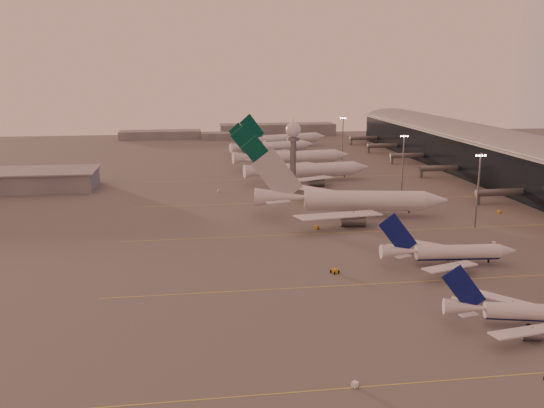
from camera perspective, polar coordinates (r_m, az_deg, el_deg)
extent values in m
plane|color=#605D5D|center=(134.30, 9.06, -9.48)|extent=(700.00, 700.00, 0.00)
cube|color=gold|center=(153.84, 18.78, -7.04)|extent=(180.00, 0.25, 0.02)
cube|color=gold|center=(192.91, 12.84, -2.55)|extent=(180.00, 0.25, 0.02)
cube|color=gold|center=(234.12, 8.97, 0.42)|extent=(180.00, 0.25, 0.02)
cube|color=gold|center=(281.28, 6.02, 2.67)|extent=(180.00, 0.25, 0.02)
cube|color=black|center=(274.03, 24.23, 3.19)|extent=(36.00, 360.00, 18.00)
cylinder|color=slate|center=(272.78, 24.41, 5.05)|extent=(10.08, 360.00, 10.08)
cube|color=slate|center=(272.75, 24.42, 5.10)|extent=(40.00, 362.00, 0.80)
cylinder|color=slate|center=(241.29, 21.89, 1.08)|extent=(22.00, 2.80, 2.80)
cube|color=slate|center=(236.95, 19.74, 0.48)|extent=(1.20, 1.20, 4.40)
cylinder|color=slate|center=(290.19, 16.46, 3.43)|extent=(22.00, 2.80, 2.80)
cube|color=slate|center=(286.59, 14.60, 2.96)|extent=(1.20, 1.20, 4.40)
cylinder|color=slate|center=(328.35, 13.46, 4.71)|extent=(22.00, 2.80, 2.80)
cube|color=slate|center=(325.18, 11.79, 4.30)|extent=(1.20, 1.20, 4.40)
cylinder|color=slate|center=(367.36, 11.08, 5.71)|extent=(22.00, 2.80, 2.80)
cube|color=slate|center=(364.52, 9.57, 5.35)|extent=(1.20, 1.20, 4.40)
cylinder|color=slate|center=(405.06, 9.24, 6.47)|extent=(22.00, 2.80, 2.80)
cube|color=slate|center=(402.49, 7.86, 6.15)|extent=(1.20, 1.20, 4.40)
cube|color=slate|center=(274.96, -25.35, 2.05)|extent=(80.00, 25.00, 8.00)
cylinder|color=slate|center=(245.26, 2.09, 3.78)|extent=(2.60, 2.60, 22.00)
cylinder|color=slate|center=(243.62, 2.11, 6.45)|extent=(5.20, 5.20, 1.20)
sphere|color=silver|center=(243.18, 2.12, 7.36)|extent=(6.40, 6.40, 6.40)
cylinder|color=slate|center=(242.82, 2.13, 8.23)|extent=(0.16, 0.16, 2.00)
cylinder|color=slate|center=(200.25, 19.73, 1.26)|extent=(0.56, 0.56, 25.00)
cube|color=slate|center=(198.25, 20.00, 4.65)|extent=(3.60, 0.25, 0.25)
sphere|color=#FFEABF|center=(197.60, 19.60, 4.54)|extent=(0.56, 0.56, 0.56)
sphere|color=#FFEABF|center=(198.07, 19.86, 4.54)|extent=(0.56, 0.56, 0.56)
sphere|color=#FFEABF|center=(198.54, 20.12, 4.53)|extent=(0.56, 0.56, 0.56)
sphere|color=#FFEABF|center=(199.01, 20.37, 4.53)|extent=(0.56, 0.56, 0.56)
cylinder|color=slate|center=(247.49, 12.84, 3.89)|extent=(0.56, 0.56, 25.00)
cube|color=slate|center=(245.88, 12.99, 6.65)|extent=(3.60, 0.25, 0.25)
sphere|color=#FFEABF|center=(245.39, 12.65, 6.56)|extent=(0.56, 0.56, 0.56)
sphere|color=#FFEABF|center=(245.75, 12.87, 6.56)|extent=(0.56, 0.56, 0.56)
sphere|color=#FFEABF|center=(246.10, 13.09, 6.56)|extent=(0.56, 0.56, 0.56)
sphere|color=#FFEABF|center=(246.46, 13.31, 6.55)|extent=(0.56, 0.56, 0.56)
cylinder|color=slate|center=(331.74, 7.01, 6.45)|extent=(0.56, 0.56, 25.00)
cube|color=slate|center=(330.54, 7.07, 8.52)|extent=(3.60, 0.25, 0.25)
sphere|color=#FFEABF|center=(330.18, 6.81, 8.45)|extent=(0.56, 0.56, 0.56)
sphere|color=#FFEABF|center=(330.44, 6.98, 8.45)|extent=(0.56, 0.56, 0.56)
sphere|color=#FFEABF|center=(330.70, 7.15, 8.45)|extent=(0.56, 0.56, 0.56)
sphere|color=#FFEABF|center=(330.96, 7.32, 8.45)|extent=(0.56, 0.56, 0.56)
cube|color=slate|center=(441.29, -11.00, 6.76)|extent=(60.00, 18.00, 6.00)
cube|color=slate|center=(455.59, 0.52, 7.39)|extent=(90.00, 20.00, 9.00)
cube|color=slate|center=(431.75, -4.37, 6.76)|extent=(40.00, 15.00, 5.00)
cylinder|color=silver|center=(130.90, 24.59, -9.90)|extent=(20.05, 8.09, 3.38)
cylinder|color=navy|center=(131.18, 24.55, -10.20)|extent=(19.44, 7.07, 2.43)
cone|color=silver|center=(126.91, 18.49, -9.87)|extent=(8.88, 5.29, 3.38)
cube|color=silver|center=(122.41, 23.58, -11.72)|extent=(14.72, 6.68, 1.06)
cylinder|color=slate|center=(125.47, 24.32, -11.95)|extent=(4.25, 3.06, 2.19)
cube|color=slate|center=(125.08, 24.36, -11.55)|extent=(0.31, 0.28, 1.35)
cube|color=silver|center=(136.99, 21.53, -8.84)|extent=(12.87, 12.07, 1.06)
cylinder|color=slate|center=(136.50, 22.68, -9.73)|extent=(4.25, 3.06, 2.19)
cube|color=slate|center=(136.14, 22.71, -9.36)|extent=(0.31, 0.28, 1.35)
cube|color=navy|center=(125.28, 18.45, -8.11)|extent=(9.06, 2.55, 10.06)
cube|color=silver|center=(123.46, 18.89, -10.53)|extent=(4.05, 2.20, 0.22)
cube|color=silver|center=(130.34, 18.15, -9.18)|extent=(3.86, 3.57, 0.22)
cylinder|color=black|center=(132.96, 23.56, -10.50)|extent=(1.06, 0.67, 0.98)
cylinder|color=black|center=(129.57, 24.08, -11.18)|extent=(1.06, 0.67, 0.98)
cylinder|color=silver|center=(162.42, 17.92, -4.72)|extent=(23.02, 5.71, 3.88)
cylinder|color=navy|center=(162.68, 17.90, -5.01)|extent=(22.48, 4.59, 2.79)
cone|color=silver|center=(167.80, 22.26, -4.50)|extent=(4.71, 4.22, 3.88)
cone|color=silver|center=(157.16, 12.41, -4.79)|extent=(9.84, 4.64, 3.88)
cube|color=silver|center=(152.23, 17.22, -6.15)|extent=(16.64, 10.04, 1.22)
cylinder|color=slate|center=(155.76, 17.85, -6.44)|extent=(4.60, 2.87, 2.52)
cube|color=slate|center=(155.41, 17.87, -6.06)|extent=(0.33, 0.28, 1.55)
cube|color=silver|center=(169.27, 14.98, -4.03)|extent=(15.94, 12.10, 1.22)
cylinder|color=slate|center=(168.66, 16.08, -4.80)|extent=(4.60, 2.87, 2.52)
cube|color=slate|center=(168.33, 16.11, -4.45)|extent=(0.33, 0.28, 1.55)
cube|color=navy|center=(155.63, 12.33, -3.11)|extent=(10.64, 1.22, 11.56)
cube|color=silver|center=(153.12, 12.87, -5.26)|extent=(4.71, 3.15, 0.26)
cube|color=silver|center=(161.18, 12.01, -4.27)|extent=(4.64, 3.67, 0.26)
cylinder|color=black|center=(166.53, 20.65, -5.45)|extent=(0.51, 0.51, 1.02)
cylinder|color=black|center=(164.55, 16.98, -5.37)|extent=(1.16, 0.60, 1.12)
cylinder|color=black|center=(160.58, 17.53, -5.88)|extent=(1.16, 0.60, 1.12)
cylinder|color=silver|center=(207.17, 9.10, 0.02)|extent=(42.88, 13.72, 6.62)
cylinder|color=silver|center=(207.51, 9.08, -0.38)|extent=(41.73, 11.75, 4.77)
cone|color=silver|center=(211.93, 15.89, -0.02)|extent=(9.21, 7.92, 6.62)
cone|color=silver|center=(205.25, 0.75, 0.31)|extent=(18.63, 9.54, 6.62)
cube|color=silver|center=(189.33, 6.64, -1.52)|extent=(31.09, 16.20, 1.97)
cylinder|color=slate|center=(194.53, 8.03, -1.98)|extent=(8.81, 5.63, 4.30)
cube|color=slate|center=(194.14, 8.04, -1.55)|extent=(0.36, 0.32, 2.65)
cube|color=silver|center=(223.46, 5.89, 0.79)|extent=(28.35, 24.20, 1.97)
cylinder|color=slate|center=(220.46, 7.28, -0.13)|extent=(8.81, 5.63, 4.30)
cube|color=slate|center=(220.11, 7.29, 0.25)|extent=(0.36, 0.32, 2.65)
cube|color=#ADB0B5|center=(203.65, 0.51, 2.45)|extent=(18.15, 3.49, 19.65)
cube|color=silver|center=(197.24, 0.61, -0.18)|extent=(8.73, 5.24, 0.27)
cube|color=silver|center=(213.22, 0.69, 0.85)|extent=(8.45, 7.29, 0.27)
cylinder|color=black|center=(210.81, 13.40, -1.08)|extent=(0.53, 0.53, 1.07)
cylinder|color=black|center=(209.96, 8.05, -0.89)|extent=(1.25, 0.73, 1.17)
cylinder|color=black|center=(205.44, 8.19, -1.21)|extent=(1.25, 0.73, 1.17)
cylinder|color=silver|center=(269.53, 4.42, 3.17)|extent=(38.10, 11.36, 6.07)
cylinder|color=silver|center=(269.78, 4.41, 2.88)|extent=(37.11, 9.57, 4.37)
cone|color=silver|center=(278.16, 8.76, 3.37)|extent=(8.07, 7.04, 6.07)
cone|color=silver|center=(261.28, -1.08, 3.05)|extent=(16.48, 8.25, 6.07)
cube|color=silver|center=(251.98, 3.70, 2.22)|extent=(25.78, 21.23, 1.80)
cylinder|color=slate|center=(257.47, 4.38, 1.88)|extent=(7.77, 4.94, 3.94)
cube|color=slate|center=(257.19, 4.38, 2.19)|extent=(0.35, 0.30, 2.43)
cube|color=silver|center=(281.42, 1.51, 3.42)|extent=(27.84, 15.21, 1.80)
cylinder|color=slate|center=(279.79, 2.64, 2.83)|extent=(7.77, 4.94, 3.94)
cube|color=slate|center=(279.54, 2.64, 3.12)|extent=(0.35, 0.30, 2.43)
cube|color=#033F31|center=(259.88, -1.25, 4.61)|extent=(16.57, 2.74, 17.95)
cube|color=silver|center=(254.28, -0.70, 2.80)|extent=(7.56, 6.35, 0.26)
cube|color=silver|center=(268.11, -1.54, 3.35)|extent=(7.77, 4.83, 0.26)
cylinder|color=black|center=(275.52, 7.19, 2.53)|extent=(0.52, 0.52, 1.05)
cylinder|color=black|center=(271.29, 3.63, 2.45)|extent=(1.21, 0.68, 1.15)
cylinder|color=black|center=(267.05, 3.97, 2.27)|extent=(1.21, 0.68, 1.15)
cylinder|color=silver|center=(306.52, 2.80, 4.47)|extent=(40.05, 11.97, 6.38)
cylinder|color=silver|center=(306.74, 2.79, 4.20)|extent=(39.01, 10.09, 4.59)
cone|color=silver|center=(314.95, 6.87, 4.63)|extent=(8.49, 7.41, 6.38)
cone|color=silver|center=(298.49, -2.32, 4.39)|extent=(17.32, 8.68, 6.38)
cube|color=silver|center=(288.06, 2.04, 3.68)|extent=(27.09, 22.33, 1.89)
cylinder|color=slate|center=(293.71, 2.69, 3.34)|extent=(8.17, 5.20, 4.15)
cube|color=slate|center=(293.45, 2.69, 3.63)|extent=(0.37, 0.32, 2.55)
cube|color=silver|center=(319.40, 0.16, 4.64)|extent=(29.27, 15.97, 1.89)
cylinder|color=slate|center=(317.49, 1.20, 4.10)|extent=(8.17, 5.20, 4.15)
cube|color=slate|center=(317.25, 1.20, 4.37)|extent=(0.37, 0.32, 2.55)
cube|color=#033F31|center=(297.20, -2.49, 5.83)|extent=(17.42, 2.89, 18.87)
cube|color=silver|center=(291.06, -2.00, 4.19)|extent=(7.94, 6.68, 0.27)
cube|color=silver|center=(305.74, -2.72, 4.63)|extent=(8.16, 5.07, 0.27)
cylinder|color=black|center=(312.33, 5.40, 3.85)|extent=(0.55, 0.55, 1.10)
cylinder|color=black|center=(308.39, 2.08, 3.79)|extent=(1.28, 0.72, 1.21)
cylinder|color=black|center=(303.87, 2.37, 3.65)|extent=(1.28, 0.72, 1.21)
cylinder|color=silver|center=(354.01, 0.63, 5.58)|extent=(34.28, 16.17, 5.53)
cylinder|color=silver|center=(354.18, 0.63, 5.38)|extent=(33.14, 14.48, 3.98)
cone|color=silver|center=(363.76, 3.51, 5.76)|extent=(8.06, 7.36, 5.53)
cone|color=silver|center=(343.54, -3.00, 5.44)|extent=(15.40, 9.83, 5.53)
cube|color=silver|center=(337.61, 0.47, 5.03)|extent=(21.31, 22.05, 1.64)
cylinder|color=slate|center=(342.84, 0.84, 4.78)|extent=(7.44, 5.52, 3.60)
cube|color=slate|center=(342.65, 0.84, 4.99)|extent=(0.35, 0.32, 2.21)
cube|color=silver|center=(363.28, -1.61, 5.62)|extent=(25.51, 9.77, 1.64)
cylinder|color=slate|center=(362.33, -0.78, 5.24)|extent=(7.44, 5.52, 3.60)
cube|color=slate|center=(362.14, -0.78, 5.44)|extent=(0.35, 0.32, 2.21)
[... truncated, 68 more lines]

